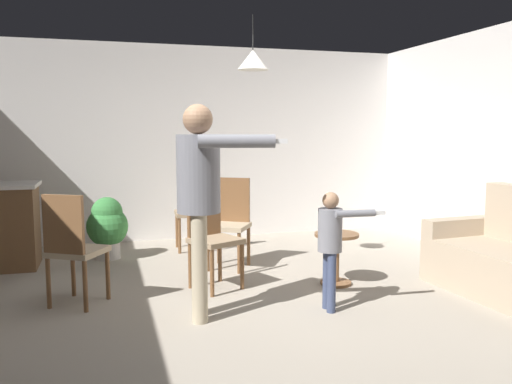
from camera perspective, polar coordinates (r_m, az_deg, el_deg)
name	(u,v)px	position (r m, az deg, el deg)	size (l,w,h in m)	color
ground	(242,310)	(4.64, -1.49, -12.62)	(7.68, 7.68, 0.00)	#9E9384
wall_back	(185,143)	(7.52, -7.71, 5.24)	(6.40, 0.10, 2.70)	silver
side_table_by_couch	(336,252)	(5.34, 8.69, -6.46)	(0.44, 0.44, 0.52)	brown
person_adult	(200,188)	(4.23, -6.03, 0.48)	(0.81, 0.61, 1.74)	tan
person_child	(331,237)	(4.51, 8.13, -4.89)	(0.54, 0.32, 1.02)	#384260
dining_chair_by_counter	(230,219)	(5.92, -2.78, -2.94)	(0.58, 0.58, 1.00)	brown
dining_chair_near_wall	(193,209)	(6.73, -6.87, -1.80)	(0.44, 0.44, 1.00)	brown
dining_chair_centre_back	(72,245)	(4.85, -19.23, -5.46)	(0.58, 0.58, 1.00)	brown
dining_chair_spare	(211,232)	(5.17, -4.87, -4.38)	(0.56, 0.56, 1.00)	brown
potted_plant_corner	(107,225)	(6.54, -15.78, -3.45)	(0.49, 0.49, 0.75)	#B7B2AD
spare_remote_on_table	(331,231)	(5.31, 8.12, -4.20)	(0.04, 0.13, 0.04)	white
ceiling_light_pendant	(253,60)	(5.55, -0.34, 14.11)	(0.32, 0.32, 0.55)	silver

